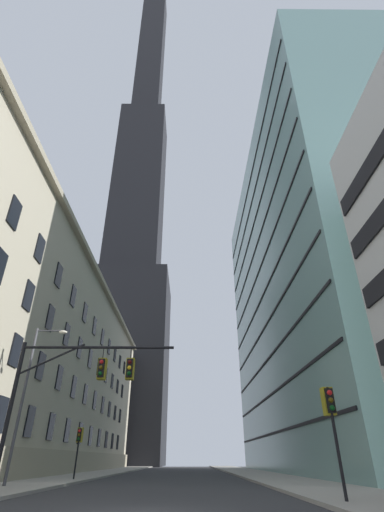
{
  "coord_description": "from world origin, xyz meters",
  "views": [
    {
      "loc": [
        1.41,
        -12.99,
        1.44
      ],
      "look_at": [
        1.63,
        14.57,
        16.84
      ],
      "focal_mm": 25.56,
      "sensor_mm": 36.0,
      "label": 1
    }
  ],
  "objects_px": {
    "traffic_light_far_left": "(79,438)",
    "street_lamppost": "(29,387)",
    "traffic_signal_mast": "(79,382)",
    "traffic_light_near_right": "(330,407)"
  },
  "relations": [
    {
      "from": "traffic_signal_mast",
      "to": "traffic_light_near_right",
      "type": "height_order",
      "value": "traffic_signal_mast"
    },
    {
      "from": "traffic_signal_mast",
      "to": "traffic_light_near_right",
      "type": "bearing_deg",
      "value": -17.61
    },
    {
      "from": "traffic_light_near_right",
      "to": "street_lamppost",
      "type": "xyz_separation_m",
      "value": [
        -15.49,
        8.51,
        2.15
      ]
    },
    {
      "from": "traffic_light_far_left",
      "to": "street_lamppost",
      "type": "height_order",
      "value": "street_lamppost"
    },
    {
      "from": "traffic_signal_mast",
      "to": "street_lamppost",
      "type": "height_order",
      "value": "street_lamppost"
    },
    {
      "from": "traffic_light_far_left",
      "to": "street_lamppost",
      "type": "relative_size",
      "value": 0.39
    },
    {
      "from": "traffic_signal_mast",
      "to": "street_lamppost",
      "type": "bearing_deg",
      "value": 131.93
    },
    {
      "from": "traffic_signal_mast",
      "to": "street_lamppost",
      "type": "relative_size",
      "value": 0.88
    },
    {
      "from": "traffic_signal_mast",
      "to": "traffic_light_far_left",
      "type": "relative_size",
      "value": 2.29
    },
    {
      "from": "street_lamppost",
      "to": "traffic_signal_mast",
      "type": "bearing_deg",
      "value": -48.07
    }
  ]
}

